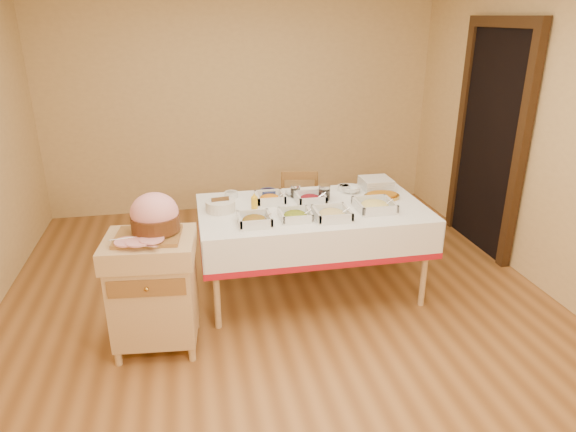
# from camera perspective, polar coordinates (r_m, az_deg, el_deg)

# --- Properties ---
(room_shell) EXTENTS (5.00, 5.00, 5.00)m
(room_shell) POSITION_cam_1_polar(r_m,az_deg,el_deg) (3.64, -0.62, 7.08)
(room_shell) COLOR #945D2E
(room_shell) RESTS_ON ground
(doorway) EXTENTS (0.09, 1.10, 2.20)m
(doorway) POSITION_cam_1_polar(r_m,az_deg,el_deg) (5.33, 21.60, 8.14)
(doorway) COLOR black
(doorway) RESTS_ON ground
(dining_table) EXTENTS (1.82, 1.02, 0.76)m
(dining_table) POSITION_cam_1_polar(r_m,az_deg,el_deg) (4.20, 2.66, -1.03)
(dining_table) COLOR tan
(dining_table) RESTS_ON ground
(butcher_cart) EXTENTS (0.64, 0.55, 0.84)m
(butcher_cart) POSITION_cam_1_polar(r_m,az_deg,el_deg) (3.65, -14.71, -7.59)
(butcher_cart) COLOR tan
(butcher_cart) RESTS_ON ground
(dining_chair) EXTENTS (0.43, 0.41, 0.83)m
(dining_chair) POSITION_cam_1_polar(r_m,az_deg,el_deg) (4.87, 1.32, 0.04)
(dining_chair) COLOR olive
(dining_chair) RESTS_ON ground
(ham_on_board) EXTENTS (0.45, 0.43, 0.29)m
(ham_on_board) POSITION_cam_1_polar(r_m,az_deg,el_deg) (3.48, -14.69, -0.22)
(ham_on_board) COLOR olive
(ham_on_board) RESTS_ON butcher_cart
(serving_dish_a) EXTENTS (0.25, 0.24, 0.11)m
(serving_dish_a) POSITION_cam_1_polar(r_m,az_deg,el_deg) (3.79, -3.74, -0.41)
(serving_dish_a) COLOR silver
(serving_dish_a) RESTS_ON dining_table
(serving_dish_b) EXTENTS (0.23, 0.23, 0.10)m
(serving_dish_b) POSITION_cam_1_polar(r_m,az_deg,el_deg) (3.88, 0.82, 0.11)
(serving_dish_b) COLOR silver
(serving_dish_b) RESTS_ON dining_table
(serving_dish_c) EXTENTS (0.27, 0.27, 0.11)m
(serving_dish_c) POSITION_cam_1_polar(r_m,az_deg,el_deg) (3.91, 4.90, 0.25)
(serving_dish_c) COLOR silver
(serving_dish_c) RESTS_ON dining_table
(serving_dish_d) EXTENTS (0.29, 0.29, 0.11)m
(serving_dish_d) POSITION_cam_1_polar(r_m,az_deg,el_deg) (4.12, 9.60, 1.17)
(serving_dish_d) COLOR silver
(serving_dish_d) RESTS_ON dining_table
(serving_dish_e) EXTENTS (0.24, 0.23, 0.11)m
(serving_dish_e) POSITION_cam_1_polar(r_m,az_deg,el_deg) (4.23, -2.02, 1.99)
(serving_dish_e) COLOR silver
(serving_dish_e) RESTS_ON dining_table
(serving_dish_f) EXTENTS (0.24, 0.23, 0.11)m
(serving_dish_f) POSITION_cam_1_polar(r_m,az_deg,el_deg) (4.23, 2.50, 1.98)
(serving_dish_f) COLOR silver
(serving_dish_f) RESTS_ON dining_table
(small_bowl_left) EXTENTS (0.11, 0.11, 0.05)m
(small_bowl_left) POSITION_cam_1_polar(r_m,az_deg,el_deg) (4.37, -6.33, 2.41)
(small_bowl_left) COLOR silver
(small_bowl_left) RESTS_ON dining_table
(small_bowl_mid) EXTENTS (0.14, 0.14, 0.06)m
(small_bowl_mid) POSITION_cam_1_polar(r_m,az_deg,el_deg) (4.36, -2.22, 2.58)
(small_bowl_mid) COLOR navy
(small_bowl_mid) RESTS_ON dining_table
(small_bowl_right) EXTENTS (0.11, 0.11, 0.05)m
(small_bowl_right) POSITION_cam_1_polar(r_m,az_deg,el_deg) (4.53, 6.24, 3.14)
(small_bowl_right) COLOR silver
(small_bowl_right) RESTS_ON dining_table
(bowl_white_imported) EXTENTS (0.15, 0.15, 0.03)m
(bowl_white_imported) POSITION_cam_1_polar(r_m,az_deg,el_deg) (4.41, 0.56, 2.56)
(bowl_white_imported) COLOR silver
(bowl_white_imported) RESTS_ON dining_table
(bowl_small_imported) EXTENTS (0.23, 0.23, 0.05)m
(bowl_small_imported) POSITION_cam_1_polar(r_m,az_deg,el_deg) (4.51, 7.01, 2.95)
(bowl_small_imported) COLOR silver
(bowl_small_imported) RESTS_ON dining_table
(preserve_jar_left) EXTENTS (0.09, 0.09, 0.11)m
(preserve_jar_left) POSITION_cam_1_polar(r_m,az_deg,el_deg) (4.35, 0.81, 2.73)
(preserve_jar_left) COLOR silver
(preserve_jar_left) RESTS_ON dining_table
(preserve_jar_right) EXTENTS (0.10, 0.10, 0.13)m
(preserve_jar_right) POSITION_cam_1_polar(r_m,az_deg,el_deg) (4.29, 4.05, 2.56)
(preserve_jar_right) COLOR silver
(preserve_jar_right) RESTS_ON dining_table
(mustard_bottle) EXTENTS (0.05, 0.05, 0.16)m
(mustard_bottle) POSITION_cam_1_polar(r_m,az_deg,el_deg) (4.00, -3.76, 1.36)
(mustard_bottle) COLOR gold
(mustard_bottle) RESTS_ON dining_table
(bread_basket) EXTENTS (0.23, 0.23, 0.10)m
(bread_basket) POSITION_cam_1_polar(r_m,az_deg,el_deg) (4.07, -7.51, 1.15)
(bread_basket) COLOR silver
(bread_basket) RESTS_ON dining_table
(plate_stack) EXTENTS (0.26, 0.26, 0.09)m
(plate_stack) POSITION_cam_1_polar(r_m,az_deg,el_deg) (4.64, 9.74, 3.60)
(plate_stack) COLOR silver
(plate_stack) RESTS_ON dining_table
(brass_platter) EXTENTS (0.31, 0.22, 0.04)m
(brass_platter) POSITION_cam_1_polar(r_m,az_deg,el_deg) (4.40, 10.38, 2.19)
(brass_platter) COLOR #B98C34
(brass_platter) RESTS_ON dining_table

